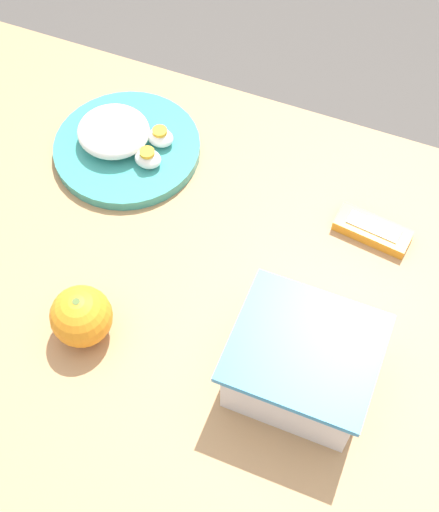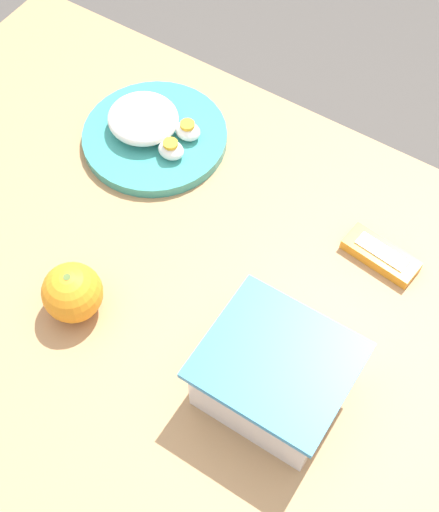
# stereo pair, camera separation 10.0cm
# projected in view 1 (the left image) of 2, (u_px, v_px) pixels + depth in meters

# --- Properties ---
(ground_plane) EXTENTS (10.00, 10.00, 0.00)m
(ground_plane) POSITION_uv_depth(u_px,v_px,m) (212.00, 467.00, 1.63)
(ground_plane) COLOR #4C4742
(table) EXTENTS (1.27, 0.83, 0.76)m
(table) POSITION_uv_depth(u_px,v_px,m) (208.00, 342.00, 1.06)
(table) COLOR #AD7F51
(table) RESTS_ON ground_plane
(food_container) EXTENTS (0.18, 0.16, 0.10)m
(food_container) POSITION_uv_depth(u_px,v_px,m) (301.00, 365.00, 0.90)
(food_container) COLOR white
(food_container) RESTS_ON table
(orange_fruit) EXTENTS (0.08, 0.08, 0.08)m
(orange_fruit) POSITION_uv_depth(u_px,v_px,m) (81.00, 316.00, 0.94)
(orange_fruit) COLOR orange
(orange_fruit) RESTS_ON table
(rice_plate) EXTENTS (0.23, 0.23, 0.06)m
(rice_plate) POSITION_uv_depth(u_px,v_px,m) (124.00, 142.00, 1.12)
(rice_plate) COLOR teal
(rice_plate) RESTS_ON table
(candy_bar) EXTENTS (0.12, 0.06, 0.02)m
(candy_bar) POSITION_uv_depth(u_px,v_px,m) (373.00, 230.00, 1.05)
(candy_bar) COLOR orange
(candy_bar) RESTS_ON table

